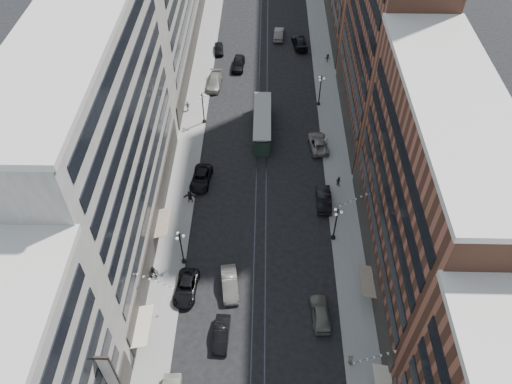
# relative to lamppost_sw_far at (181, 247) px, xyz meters

# --- Properties ---
(ground) EXTENTS (220.00, 220.00, 0.00)m
(ground) POSITION_rel_lamppost_sw_far_xyz_m (9.20, 32.00, -3.10)
(ground) COLOR black
(ground) RESTS_ON ground
(sidewalk_west) EXTENTS (4.00, 180.00, 0.15)m
(sidewalk_west) POSITION_rel_lamppost_sw_far_xyz_m (-1.80, 42.00, -3.02)
(sidewalk_west) COLOR gray
(sidewalk_west) RESTS_ON ground
(sidewalk_east) EXTENTS (4.00, 180.00, 0.15)m
(sidewalk_east) POSITION_rel_lamppost_sw_far_xyz_m (20.20, 42.00, -3.02)
(sidewalk_east) COLOR gray
(sidewalk_east) RESTS_ON ground
(rail_west) EXTENTS (0.12, 180.00, 0.02)m
(rail_west) POSITION_rel_lamppost_sw_far_xyz_m (8.50, 42.00, -3.09)
(rail_west) COLOR #2D2D33
(rail_west) RESTS_ON ground
(rail_east) EXTENTS (0.12, 180.00, 0.02)m
(rail_east) POSITION_rel_lamppost_sw_far_xyz_m (9.90, 42.00, -3.09)
(rail_east) COLOR #2D2D33
(rail_east) RESTS_ON ground
(building_west_mid) EXTENTS (8.00, 36.00, 28.00)m
(building_west_mid) POSITION_rel_lamppost_sw_far_xyz_m (-7.80, 5.00, 10.90)
(building_west_mid) COLOR #A7A394
(building_west_mid) RESTS_ON ground
(building_east_mid) EXTENTS (8.00, 30.00, 24.00)m
(building_east_mid) POSITION_rel_lamppost_sw_far_xyz_m (26.20, -0.00, 8.90)
(building_east_mid) COLOR brown
(building_east_mid) RESTS_ON ground
(lamppost_sw_far) EXTENTS (1.03, 1.14, 5.52)m
(lamppost_sw_far) POSITION_rel_lamppost_sw_far_xyz_m (0.00, 0.00, 0.00)
(lamppost_sw_far) COLOR black
(lamppost_sw_far) RESTS_ON sidewalk_west
(lamppost_sw_mid) EXTENTS (1.03, 1.14, 5.52)m
(lamppost_sw_mid) POSITION_rel_lamppost_sw_far_xyz_m (0.00, 27.00, 0.00)
(lamppost_sw_mid) COLOR black
(lamppost_sw_mid) RESTS_ON sidewalk_west
(lamppost_se_far) EXTENTS (1.03, 1.14, 5.52)m
(lamppost_se_far) POSITION_rel_lamppost_sw_far_xyz_m (18.40, 4.00, 0.00)
(lamppost_se_far) COLOR black
(lamppost_se_far) RESTS_ON sidewalk_east
(lamppost_se_mid) EXTENTS (1.03, 1.14, 5.52)m
(lamppost_se_mid) POSITION_rel_lamppost_sw_far_xyz_m (18.40, 32.00, 0.00)
(lamppost_se_mid) COLOR black
(lamppost_se_mid) RESTS_ON sidewalk_east
(streetcar) EXTENTS (2.62, 11.82, 3.27)m
(streetcar) POSITION_rel_lamppost_sw_far_xyz_m (9.20, 24.97, -1.59)
(streetcar) COLOR #213326
(streetcar) RESTS_ON ground
(car_2) EXTENTS (2.80, 5.43, 1.46)m
(car_2) POSITION_rel_lamppost_sw_far_xyz_m (0.80, -4.08, -2.36)
(car_2) COLOR black
(car_2) RESTS_ON ground
(car_4) EXTENTS (2.34, 5.09, 1.69)m
(car_4) POSITION_rel_lamppost_sw_far_xyz_m (16.00, -7.06, -2.25)
(car_4) COLOR #626157
(car_4) RESTS_ON ground
(car_5) EXTENTS (1.76, 4.60, 1.50)m
(car_5) POSITION_rel_lamppost_sw_far_xyz_m (5.25, -9.75, -2.35)
(car_5) COLOR black
(car_5) RESTS_ON ground
(pedestrian_2) EXTENTS (1.04, 0.75, 1.92)m
(pedestrian_2) POSITION_rel_lamppost_sw_far_xyz_m (-3.18, -2.23, -1.99)
(pedestrian_2) COLOR black
(pedestrian_2) RESTS_ON sidewalk_west
(pedestrian_4) EXTENTS (0.80, 1.07, 1.66)m
(pedestrian_4) POSITION_rel_lamppost_sw_far_xyz_m (18.70, -12.53, -2.11)
(pedestrian_4) COLOR #AEA390
(pedestrian_4) RESTS_ON sidewalk_east
(car_7) EXTENTS (3.08, 5.71, 1.52)m
(car_7) POSITION_rel_lamppost_sw_far_xyz_m (0.80, 13.77, -2.33)
(car_7) COLOR black
(car_7) RESTS_ON ground
(car_8) EXTENTS (2.63, 5.92, 1.69)m
(car_8) POSITION_rel_lamppost_sw_far_xyz_m (0.80, 37.11, -2.25)
(car_8) COLOR gray
(car_8) RESTS_ON ground
(car_9) EXTENTS (2.04, 4.26, 1.40)m
(car_9) POSITION_rel_lamppost_sw_far_xyz_m (0.80, 48.11, -2.39)
(car_9) COLOR black
(car_9) RESTS_ON ground
(car_10) EXTENTS (1.92, 5.34, 1.75)m
(car_10) POSITION_rel_lamppost_sw_far_xyz_m (17.60, 10.12, -2.22)
(car_10) COLOR black
(car_10) RESTS_ON ground
(car_11) EXTENTS (3.21, 5.91, 1.57)m
(car_11) POSITION_rel_lamppost_sw_far_xyz_m (17.60, 21.55, -2.31)
(car_11) COLOR slate
(car_11) RESTS_ON ground
(car_12) EXTENTS (3.29, 6.38, 1.77)m
(car_12) POSITION_rel_lamppost_sw_far_xyz_m (16.00, 50.47, -2.21)
(car_12) COLOR black
(car_12) RESTS_ON ground
(car_13) EXTENTS (2.42, 5.28, 1.75)m
(car_13) POSITION_rel_lamppost_sw_far_xyz_m (4.70, 42.90, -2.22)
(car_13) COLOR black
(car_13) RESTS_ON ground
(car_14) EXTENTS (2.13, 5.24, 1.69)m
(car_14) POSITION_rel_lamppost_sw_far_xyz_m (12.07, 53.57, -2.25)
(car_14) COLOR #646158
(car_14) RESTS_ON ground
(pedestrian_5) EXTENTS (1.76, 0.56, 1.88)m
(pedestrian_5) POSITION_rel_lamppost_sw_far_xyz_m (-0.30, 9.94, -2.01)
(pedestrian_5) COLOR black
(pedestrian_5) RESTS_ON sidewalk_west
(pedestrian_6) EXTENTS (1.08, 0.66, 1.72)m
(pedestrian_6) POSITION_rel_lamppost_sw_far_xyz_m (-2.89, 29.99, -2.09)
(pedestrian_6) COLOR #A9A08C
(pedestrian_6) RESTS_ON sidewalk_west
(pedestrian_7) EXTENTS (0.83, 0.78, 1.52)m
(pedestrian_7) POSITION_rel_lamppost_sw_far_xyz_m (19.87, 13.45, -2.19)
(pedestrian_7) COLOR black
(pedestrian_7) RESTS_ON sidewalk_east
(pedestrian_8) EXTENTS (0.72, 0.49, 1.94)m
(pedestrian_8) POSITION_rel_lamppost_sw_far_xyz_m (18.70, 21.48, -1.97)
(pedestrian_8) COLOR beige
(pedestrian_8) RESTS_ON sidewalk_east
(pedestrian_9) EXTENTS (1.07, 0.64, 1.55)m
(pedestrian_9) POSITION_rel_lamppost_sw_far_xyz_m (20.85, 44.91, -2.17)
(pedestrian_9) COLOR black
(pedestrian_9) RESTS_ON sidewalk_east
(car_extra_0) EXTENTS (2.47, 5.31, 1.68)m
(car_extra_0) POSITION_rel_lamppost_sw_far_xyz_m (5.79, -3.49, -2.25)
(car_extra_0) COLOR slate
(car_extra_0) RESTS_ON ground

